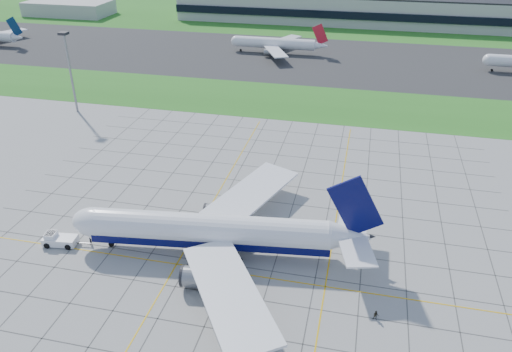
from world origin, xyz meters
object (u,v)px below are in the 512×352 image
at_px(pushback_tug, 58,239).
at_px(distant_jet_1, 276,43).
at_px(crew_far, 376,316).
at_px(airliner, 213,231).
at_px(crew_near, 91,241).
at_px(light_mast, 69,63).

xyz_separation_m(pushback_tug, distant_jet_1, (14.68, 151.92, 3.31)).
relative_size(pushback_tug, crew_far, 5.29).
relative_size(airliner, crew_near, 35.30).
bearing_deg(crew_far, light_mast, 149.11).
height_order(crew_far, distant_jet_1, distant_jet_1).
height_order(airliner, crew_near, airliner).
height_order(pushback_tug, crew_near, pushback_tug).
relative_size(pushback_tug, crew_near, 5.71).
bearing_deg(crew_far, pushback_tug, 179.88).
bearing_deg(crew_near, crew_far, -88.56).
xyz_separation_m(light_mast, airliner, (65.78, -62.11, -11.08)).
bearing_deg(crew_far, distant_jet_1, 112.76).
bearing_deg(crew_near, distant_jet_1, 6.59).
height_order(light_mast, airliner, light_mast).
xyz_separation_m(crew_near, distant_jet_1, (8.43, 150.61, 3.64)).
distance_m(crew_near, crew_far, 56.24).
height_order(crew_near, crew_far, crew_far).
bearing_deg(crew_near, pushback_tug, 111.72).
bearing_deg(crew_near, light_mast, 42.14).
bearing_deg(distant_jet_1, crew_far, -73.44).
height_order(light_mast, pushback_tug, light_mast).
distance_m(crew_near, distant_jet_1, 150.88).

